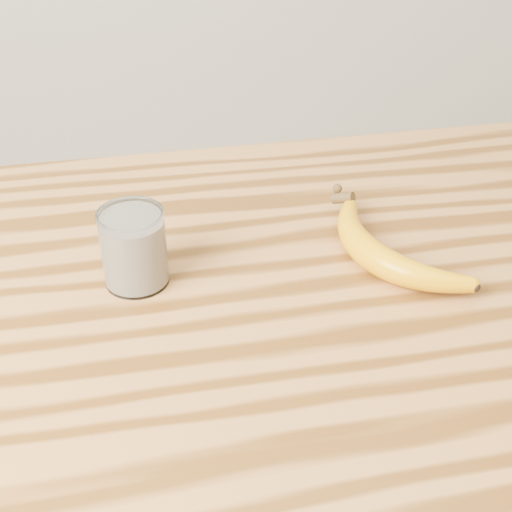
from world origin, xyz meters
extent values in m
cube|color=#A86C34|center=(0.00, 0.00, 0.88)|extent=(1.20, 0.80, 0.04)
cylinder|color=brown|center=(0.54, 0.34, 0.43)|extent=(0.06, 0.06, 0.86)
cylinder|color=white|center=(-0.18, 0.05, 0.95)|extent=(0.08, 0.08, 0.10)
torus|color=white|center=(-0.18, 0.05, 1.00)|extent=(0.08, 0.08, 0.00)
cylinder|color=silver|center=(-0.18, 0.05, 0.95)|extent=(0.07, 0.07, 0.08)
camera|label=1|loc=(-0.16, -0.69, 1.44)|focal=50.00mm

